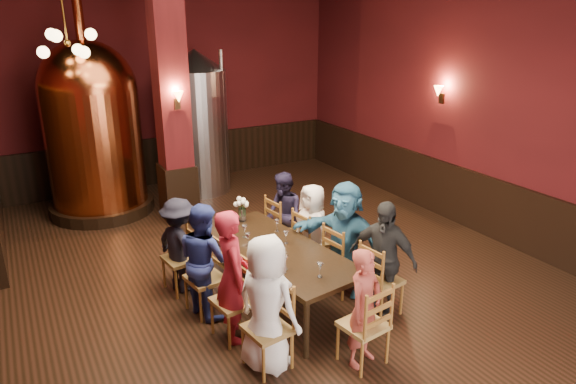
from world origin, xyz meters
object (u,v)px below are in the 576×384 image
person_0 (267,304)px  rose_vase (242,205)px  dining_table (277,252)px  person_1 (232,276)px  person_2 (204,259)px  steel_vessel (198,123)px  copper_kettle (93,127)px

person_0 → rose_vase: 2.24m
dining_table → person_1: 0.92m
person_1 → person_2: (-0.09, 0.65, -0.07)m
person_2 → steel_vessel: bearing=-31.7°
dining_table → rose_vase: size_ratio=7.01×
person_2 → person_0: bearing=175.5°
person_1 → person_2: person_1 is taller
dining_table → steel_vessel: steel_vessel is taller
dining_table → steel_vessel: 4.71m
dining_table → person_2: person_2 is taller
dining_table → copper_kettle: size_ratio=0.57×
person_1 → copper_kettle: bearing=18.4°
person_0 → person_2: person_0 is taller
person_1 → copper_kettle: copper_kettle is taller
person_0 → copper_kettle: bearing=-18.8°
dining_table → person_2: (-0.89, 0.21, 0.03)m
person_0 → person_2: bearing=-18.0°
person_0 → rose_vase: size_ratio=4.18×
person_0 → person_2: (-0.18, 1.32, -0.03)m
person_0 → copper_kettle: (-0.67, 5.49, 0.86)m
steel_vessel → person_0: bearing=-103.4°
dining_table → person_0: bearing=-130.4°
person_0 → person_2: size_ratio=1.05×
dining_table → person_0: (-0.71, -1.11, 0.06)m
person_0 → person_1: person_1 is taller
steel_vessel → rose_vase: bearing=-100.6°
rose_vase → person_0: bearing=-108.0°
rose_vase → copper_kettle: bearing=112.0°
dining_table → person_2: size_ratio=1.76×
copper_kettle → steel_vessel: size_ratio=1.54×
copper_kettle → person_1: bearing=-83.1°
dining_table → copper_kettle: 4.69m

